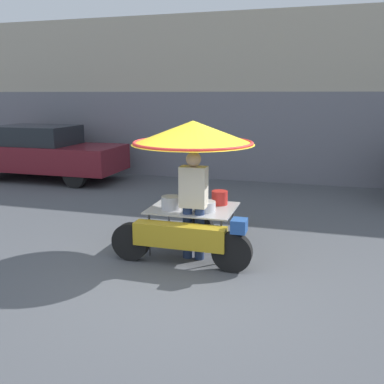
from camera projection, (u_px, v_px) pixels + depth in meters
The scene contains 5 objects.
ground_plane at pixel (184, 280), 5.55m from camera, with size 36.00×36.00×0.00m, color #4C4F54.
shopfront_building at pixel (264, 99), 12.19m from camera, with size 28.00×2.06×4.44m.
vendor_motorcycle_cart at pixel (192, 152), 6.23m from camera, with size 2.03×1.82×1.98m.
vendor_person at pixel (193, 200), 6.09m from camera, with size 0.38×0.22×1.57m.
parked_car at pixel (43, 152), 11.85m from camera, with size 4.37×1.69×1.49m.
Camera 1 is at (1.55, -4.91, 2.37)m, focal length 40.00 mm.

